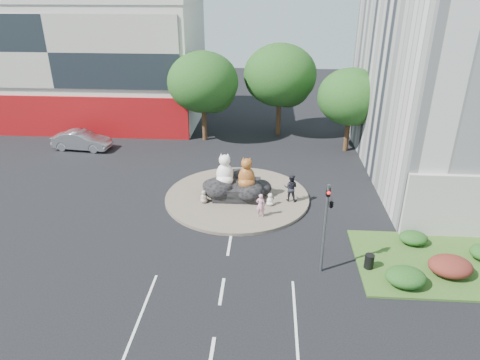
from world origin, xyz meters
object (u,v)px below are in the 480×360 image
Objects in this scene: pedestrian_pink at (261,205)px; pedestrian_dark at (291,188)px; kitten_calico at (204,196)px; litter_bin at (369,261)px; kitten_white at (270,199)px; cat_white at (225,169)px; parked_car at (82,140)px; cat_tabby at (247,172)px.

pedestrian_pink is 0.82× the size of pedestrian_dark.
kitten_calico is at bearing -19.72° from pedestrian_pink.
kitten_white is at bearing 128.82° from litter_bin.
kitten_calico is 1.02× the size of kitten_white.
cat_white is 16.39m from parked_car.
cat_white is 11.44m from litter_bin.
pedestrian_dark reaches higher than litter_bin.
parked_car is at bearing 143.56° from litter_bin.
kitten_calico is at bearing -147.86° from cat_white.
litter_bin is at bearing -89.47° from kitten_white.
cat_white is 0.44× the size of parked_car.
cat_white reaches higher than litter_bin.
pedestrian_pink is at bearing 62.38° from pedestrian_dark.
kitten_calico is 5.89m from pedestrian_dark.
parked_car reaches higher than litter_bin.
litter_bin is at bearing 143.39° from pedestrian_pink.
kitten_white is (3.13, -1.19, -1.57)m from cat_white.
kitten_white is at bearing 14.71° from kitten_calico.
cat_white is 1.04× the size of cat_tabby.
kitten_calico is (-1.33, -1.09, -1.57)m from cat_white.
cat_tabby is at bearing -114.93° from parked_car.
litter_bin is (9.66, -6.56, -0.15)m from kitten_calico.
litter_bin is (5.80, -4.90, -0.48)m from pedestrian_pink.
kitten_calico is 0.48× the size of pedestrian_dark.
kitten_calico is 4.46m from kitten_white.
pedestrian_pink reaches higher than parked_car.
kitten_calico is 1.17× the size of litter_bin.
parked_car is (-12.49, 9.80, 0.19)m from kitten_calico.
cat_white is 1.54m from cat_tabby.
litter_bin is at bearing -18.25° from kitten_calico.
pedestrian_dark is 2.45× the size of litter_bin.
cat_tabby reaches higher than pedestrian_pink.
cat_white reaches higher than kitten_white.
cat_white is at bearing 55.40° from kitten_calico.
parked_car is 6.58× the size of litter_bin.
parked_car is (-13.82, 8.70, -1.37)m from cat_white.
cat_white is 1.42× the size of pedestrian_pink.
cat_tabby is 2.39m from kitten_white.
pedestrian_pink is 7.61m from litter_bin.
cat_tabby is 1.36× the size of pedestrian_pink.
parked_car is (-15.32, 9.03, -1.33)m from cat_tabby.
cat_tabby is (1.51, -0.33, -0.05)m from cat_white.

